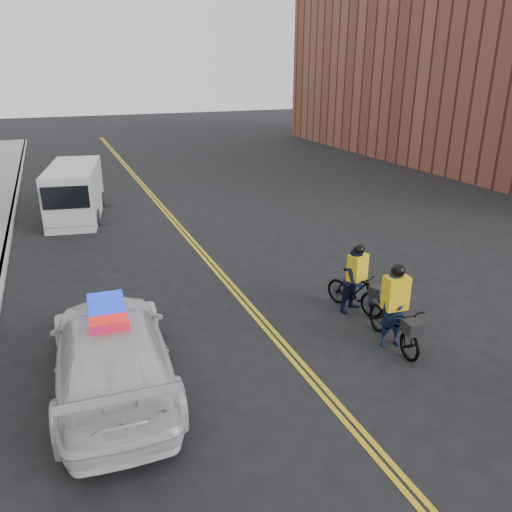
{
  "coord_description": "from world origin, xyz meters",
  "views": [
    {
      "loc": [
        -4.17,
        -7.98,
        5.78
      ],
      "look_at": [
        0.27,
        2.92,
        1.3
      ],
      "focal_mm": 35.0,
      "sensor_mm": 36.0,
      "label": 1
    }
  ],
  "objects_px": {
    "police_cruiser": "(112,351)",
    "cyclist_near": "(393,318)",
    "cyclist_far": "(356,285)",
    "cargo_van": "(75,193)"
  },
  "relations": [
    {
      "from": "cargo_van",
      "to": "cyclist_near",
      "type": "height_order",
      "value": "cargo_van"
    },
    {
      "from": "cargo_van",
      "to": "cyclist_far",
      "type": "bearing_deg",
      "value": -52.63
    },
    {
      "from": "police_cruiser",
      "to": "cyclist_far",
      "type": "relative_size",
      "value": 2.96
    },
    {
      "from": "police_cruiser",
      "to": "cyclist_near",
      "type": "height_order",
      "value": "cyclist_near"
    },
    {
      "from": "police_cruiser",
      "to": "cyclist_near",
      "type": "relative_size",
      "value": 2.66
    },
    {
      "from": "cyclist_near",
      "to": "police_cruiser",
      "type": "bearing_deg",
      "value": 177.19
    },
    {
      "from": "police_cruiser",
      "to": "cyclist_near",
      "type": "bearing_deg",
      "value": 175.42
    },
    {
      "from": "cyclist_far",
      "to": "cyclist_near",
      "type": "bearing_deg",
      "value": -115.26
    },
    {
      "from": "police_cruiser",
      "to": "cyclist_near",
      "type": "xyz_separation_m",
      "value": [
        5.84,
        -0.77,
        -0.1
      ]
    },
    {
      "from": "cyclist_near",
      "to": "cyclist_far",
      "type": "height_order",
      "value": "cyclist_near"
    }
  ]
}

